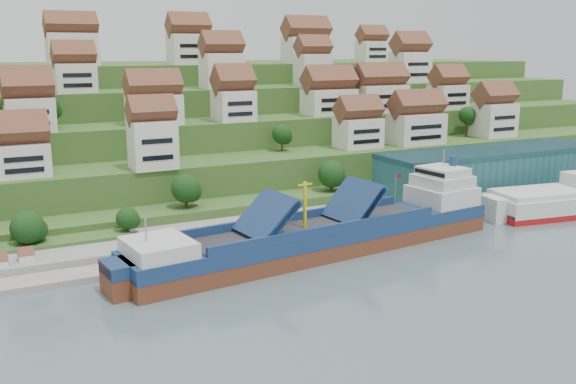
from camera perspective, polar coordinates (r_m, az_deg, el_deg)
ground at (r=119.11m, az=5.29°, el=-4.83°), size 300.00×300.00×0.00m
quay at (r=141.63m, az=8.90°, el=-1.63°), size 180.00×14.00×2.20m
pebble_beach at (r=113.34m, az=-24.20°, el=-6.57°), size 45.00×20.00×1.00m
hillside at (r=209.97m, az=-9.99°, el=5.61°), size 260.00×128.00×31.00m
hillside_village at (r=169.61m, az=-5.26°, el=8.89°), size 157.13×65.03×28.76m
hillside_trees at (r=149.70m, az=-6.07°, el=4.95°), size 141.04×62.25×31.37m
warehouse at (r=162.32m, az=17.76°, el=1.94°), size 60.00×15.00×10.00m
flagpole at (r=135.30m, az=9.58°, el=0.19°), size 1.28×0.16×8.00m
cargo_ship at (r=115.14m, az=3.85°, el=-3.81°), size 72.86×18.51×15.91m
second_ship at (r=153.20m, az=23.15°, el=-0.77°), size 33.40×16.37×9.29m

